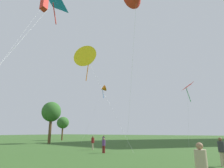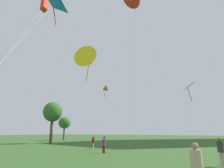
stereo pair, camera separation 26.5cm
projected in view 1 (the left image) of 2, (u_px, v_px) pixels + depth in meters
The scene contains 12 objects.
person_standing_1 at pixel (93, 142), 24.23m from camera, with size 0.38×0.38×1.70m.
person_standing_2 at pixel (103, 140), 29.24m from camera, with size 0.37×0.37×1.66m.
person_standing_3 at pixel (104, 144), 20.49m from camera, with size 0.35×0.35×1.57m.
person_standing_5 at pixel (202, 166), 6.51m from camera, with size 0.41×0.41×1.83m.
person_standing_6 at pixel (221, 149), 12.64m from camera, with size 0.41×0.41×1.83m.
kite_flying_1 at pixel (88, 60), 25.66m from camera, with size 8.21×3.57×13.39m.
kite_flying_2 at pixel (56, 2), 19.85m from camera, with size 6.27×11.09×16.37m.
kite_flying_3 at pixel (44, 5), 26.49m from camera, with size 5.55×10.84×20.64m.
kite_flying_5 at pixel (103, 89), 48.44m from camera, with size 2.25×9.87×13.92m.
kite_flying_8 at pixel (187, 87), 35.39m from camera, with size 2.81×6.63×11.29m.
park_tree_0 at pixel (63, 123), 52.49m from camera, with size 3.30×3.30×6.31m.
park_tree_2 at pixel (51, 112), 39.12m from camera, with size 3.88×3.88×8.31m.
Camera 1 is at (10.60, -3.64, 2.18)m, focal length 30.38 mm.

